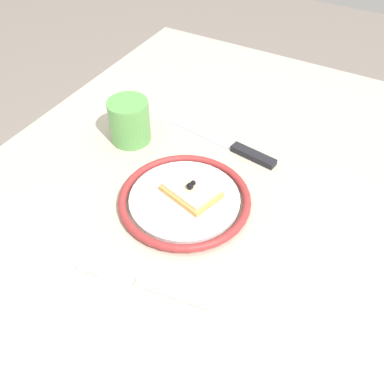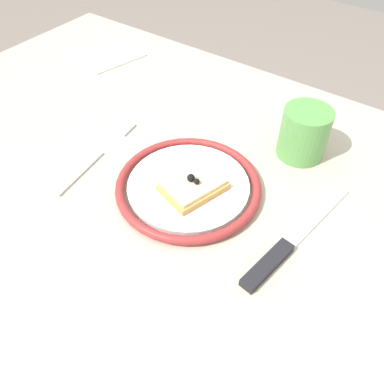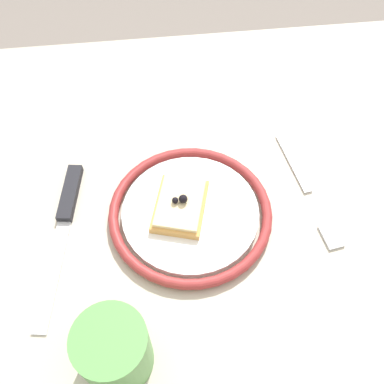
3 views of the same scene
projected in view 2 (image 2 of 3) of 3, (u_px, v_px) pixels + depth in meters
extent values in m
plane|color=gray|center=(182.00, 366.00, 1.16)|extent=(6.00, 6.00, 0.00)
cube|color=#BCB29E|center=(173.00, 192.00, 0.61)|extent=(1.18, 0.78, 0.03)
cylinder|color=#4C4742|center=(112.00, 146.00, 1.29)|extent=(0.05, 0.05, 0.74)
cylinder|color=white|center=(188.00, 187.00, 0.59)|extent=(0.18, 0.18, 0.01)
torus|color=maroon|center=(188.00, 185.00, 0.59)|extent=(0.22, 0.22, 0.01)
cube|color=tan|center=(194.00, 186.00, 0.57)|extent=(0.09, 0.10, 0.01)
cube|color=beige|center=(194.00, 182.00, 0.57)|extent=(0.08, 0.09, 0.01)
sphere|color=black|center=(189.00, 180.00, 0.56)|extent=(0.01, 0.01, 0.01)
sphere|color=black|center=(199.00, 180.00, 0.56)|extent=(0.01, 0.01, 0.01)
cube|color=silver|center=(317.00, 215.00, 0.55)|extent=(0.04, 0.15, 0.00)
cube|color=black|center=(267.00, 265.00, 0.49)|extent=(0.03, 0.09, 0.01)
cube|color=#B7B7B7|center=(80.00, 172.00, 0.62)|extent=(0.03, 0.11, 0.00)
cube|color=#B7B7B7|center=(125.00, 129.00, 0.69)|extent=(0.03, 0.04, 0.00)
cylinder|color=#599E4C|center=(304.00, 133.00, 0.62)|extent=(0.08, 0.08, 0.08)
cube|color=white|center=(107.00, 54.00, 0.89)|extent=(0.16, 0.16, 0.00)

